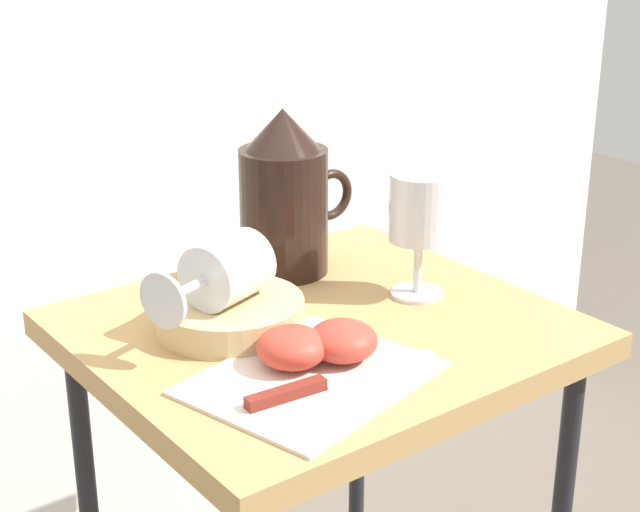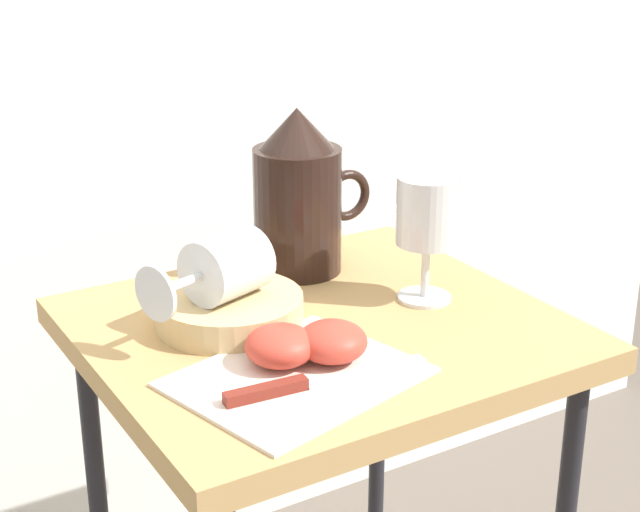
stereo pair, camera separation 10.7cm
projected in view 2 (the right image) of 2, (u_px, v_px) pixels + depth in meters
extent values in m
cube|color=tan|center=(320.00, 334.00, 1.11)|extent=(0.51, 0.47, 0.03)
cylinder|color=black|center=(377.00, 456.00, 1.49)|extent=(0.02, 0.02, 0.65)
cube|color=silver|center=(297.00, 377.00, 0.97)|extent=(0.27, 0.23, 0.00)
cylinder|color=tan|center=(230.00, 310.00, 1.09)|extent=(0.17, 0.17, 0.03)
cylinder|color=black|center=(298.00, 210.00, 1.22)|extent=(0.11, 0.11, 0.16)
cylinder|color=orange|center=(298.00, 234.00, 1.24)|extent=(0.10, 0.10, 0.09)
cone|color=black|center=(297.00, 128.00, 1.19)|extent=(0.09, 0.09, 0.05)
torus|color=black|center=(347.00, 195.00, 1.26)|extent=(0.07, 0.01, 0.07)
cylinder|color=silver|center=(424.00, 297.00, 1.16)|extent=(0.06, 0.06, 0.00)
cylinder|color=silver|center=(425.00, 270.00, 1.15)|extent=(0.01, 0.01, 0.07)
cylinder|color=silver|center=(428.00, 210.00, 1.12)|extent=(0.07, 0.07, 0.08)
cylinder|color=orange|center=(427.00, 225.00, 1.13)|extent=(0.06, 0.06, 0.04)
cylinder|color=silver|center=(227.00, 266.00, 1.07)|extent=(0.10, 0.10, 0.07)
cylinder|color=silver|center=(179.00, 285.00, 1.02)|extent=(0.06, 0.03, 0.01)
cylinder|color=silver|center=(156.00, 294.00, 0.99)|extent=(0.02, 0.06, 0.06)
ellipsoid|color=#CC3D2D|center=(280.00, 346.00, 0.99)|extent=(0.07, 0.07, 0.04)
ellipsoid|color=#CC3D2D|center=(332.00, 341.00, 1.00)|extent=(0.07, 0.07, 0.04)
cube|color=silver|center=(366.00, 371.00, 0.98)|extent=(0.13, 0.03, 0.00)
cube|color=maroon|center=(266.00, 391.00, 0.93)|extent=(0.09, 0.02, 0.01)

